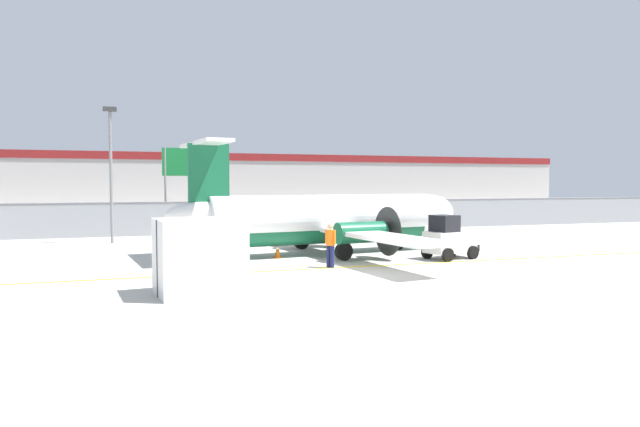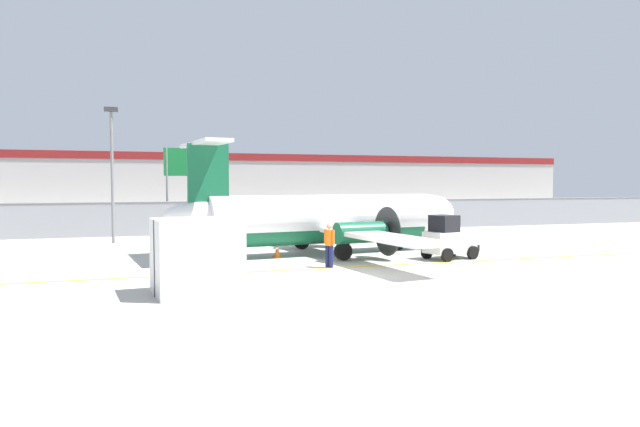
{
  "view_description": "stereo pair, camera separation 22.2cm",
  "coord_description": "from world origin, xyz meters",
  "px_view_note": "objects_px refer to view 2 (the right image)",
  "views": [
    {
      "loc": [
        -7.64,
        -18.25,
        3.23
      ],
      "look_at": [
        0.88,
        7.12,
        1.8
      ],
      "focal_mm": 32.0,
      "sensor_mm": 36.0,
      "label": 1
    },
    {
      "loc": [
        -7.43,
        -18.32,
        3.23
      ],
      "look_at": [
        0.88,
        7.12,
        1.8
      ],
      "focal_mm": 32.0,
      "sensor_mm": 36.0,
      "label": 2
    }
  ],
  "objects_px": {
    "parked_car_3": "(340,207)",
    "commuter_airplane": "(332,219)",
    "baggage_tug": "(449,239)",
    "traffic_cone_near_right": "(170,247)",
    "ground_crew_worker": "(329,243)",
    "traffic_cone_near_left": "(179,260)",
    "apron_light_pole": "(112,163)",
    "highway_sign": "(192,169)",
    "traffic_cone_far_left": "(277,251)",
    "parked_car_0": "(46,217)",
    "parked_car_1": "(182,215)",
    "parked_car_2": "(267,209)",
    "cargo_container": "(197,256)",
    "traffic_cone_far_right": "(198,249)"
  },
  "relations": [
    {
      "from": "baggage_tug",
      "to": "traffic_cone_near_right",
      "type": "relative_size",
      "value": 3.96
    },
    {
      "from": "apron_light_pole",
      "to": "parked_car_3",
      "type": "bearing_deg",
      "value": 45.0
    },
    {
      "from": "traffic_cone_far_right",
      "to": "parked_car_2",
      "type": "bearing_deg",
      "value": 70.42
    },
    {
      "from": "baggage_tug",
      "to": "parked_car_0",
      "type": "distance_m",
      "value": 28.63
    },
    {
      "from": "parked_car_2",
      "to": "parked_car_1",
      "type": "bearing_deg",
      "value": -145.16
    },
    {
      "from": "traffic_cone_far_left",
      "to": "commuter_airplane",
      "type": "bearing_deg",
      "value": 12.55
    },
    {
      "from": "commuter_airplane",
      "to": "cargo_container",
      "type": "height_order",
      "value": "commuter_airplane"
    },
    {
      "from": "highway_sign",
      "to": "parked_car_0",
      "type": "bearing_deg",
      "value": 151.27
    },
    {
      "from": "traffic_cone_near_left",
      "to": "traffic_cone_far_left",
      "type": "xyz_separation_m",
      "value": [
        4.26,
        1.81,
        0.0
      ]
    },
    {
      "from": "parked_car_2",
      "to": "traffic_cone_near_right",
      "type": "bearing_deg",
      "value": -119.49
    },
    {
      "from": "parked_car_1",
      "to": "apron_light_pole",
      "type": "xyz_separation_m",
      "value": [
        -4.47,
        -10.59,
        3.41
      ]
    },
    {
      "from": "ground_crew_worker",
      "to": "apron_light_pole",
      "type": "distance_m",
      "value": 14.9
    },
    {
      "from": "traffic_cone_far_left",
      "to": "parked_car_3",
      "type": "relative_size",
      "value": 0.15
    },
    {
      "from": "highway_sign",
      "to": "traffic_cone_near_left",
      "type": "bearing_deg",
      "value": -97.33
    },
    {
      "from": "commuter_airplane",
      "to": "parked_car_2",
      "type": "xyz_separation_m",
      "value": [
        2.85,
        25.74,
        -0.71
      ]
    },
    {
      "from": "traffic_cone_far_left",
      "to": "apron_light_pole",
      "type": "xyz_separation_m",
      "value": [
        -6.94,
        8.62,
        3.99
      ]
    },
    {
      "from": "traffic_cone_near_left",
      "to": "apron_light_pole",
      "type": "distance_m",
      "value": 11.49
    },
    {
      "from": "parked_car_0",
      "to": "parked_car_1",
      "type": "height_order",
      "value": "same"
    },
    {
      "from": "parked_car_0",
      "to": "parked_car_3",
      "type": "height_order",
      "value": "same"
    },
    {
      "from": "baggage_tug",
      "to": "parked_car_3",
      "type": "distance_m",
      "value": 32.47
    },
    {
      "from": "traffic_cone_near_right",
      "to": "parked_car_3",
      "type": "relative_size",
      "value": 0.15
    },
    {
      "from": "ground_crew_worker",
      "to": "cargo_container",
      "type": "bearing_deg",
      "value": -170.85
    },
    {
      "from": "parked_car_1",
      "to": "traffic_cone_near_right",
      "type": "bearing_deg",
      "value": 83.17
    },
    {
      "from": "ground_crew_worker",
      "to": "parked_car_3",
      "type": "distance_m",
      "value": 34.79
    },
    {
      "from": "parked_car_3",
      "to": "commuter_airplane",
      "type": "bearing_deg",
      "value": 75.99
    },
    {
      "from": "traffic_cone_near_left",
      "to": "parked_car_0",
      "type": "xyz_separation_m",
      "value": [
        -7.38,
        21.02,
        0.58
      ]
    },
    {
      "from": "parked_car_0",
      "to": "parked_car_2",
      "type": "distance_m",
      "value": 18.62
    },
    {
      "from": "parked_car_0",
      "to": "apron_light_pole",
      "type": "xyz_separation_m",
      "value": [
        4.69,
        -10.59,
        3.41
      ]
    },
    {
      "from": "baggage_tug",
      "to": "ground_crew_worker",
      "type": "distance_m",
      "value": 5.7
    },
    {
      "from": "commuter_airplane",
      "to": "traffic_cone_far_left",
      "type": "bearing_deg",
      "value": -174.31
    },
    {
      "from": "apron_light_pole",
      "to": "highway_sign",
      "type": "height_order",
      "value": "apron_light_pole"
    },
    {
      "from": "ground_crew_worker",
      "to": "parked_car_1",
      "type": "distance_m",
      "value": 22.9
    },
    {
      "from": "apron_light_pole",
      "to": "parked_car_0",
      "type": "bearing_deg",
      "value": 113.9
    },
    {
      "from": "ground_crew_worker",
      "to": "traffic_cone_near_left",
      "type": "xyz_separation_m",
      "value": [
        -5.47,
        1.58,
        -0.64
      ]
    },
    {
      "from": "commuter_airplane",
      "to": "parked_car_1",
      "type": "relative_size",
      "value": 3.82
    },
    {
      "from": "commuter_airplane",
      "to": "apron_light_pole",
      "type": "height_order",
      "value": "apron_light_pole"
    },
    {
      "from": "traffic_cone_far_left",
      "to": "parked_car_1",
      "type": "bearing_deg",
      "value": 97.33
    },
    {
      "from": "commuter_airplane",
      "to": "ground_crew_worker",
      "type": "xyz_separation_m",
      "value": [
        -1.5,
        -4.0,
        -0.65
      ]
    },
    {
      "from": "cargo_container",
      "to": "parked_car_0",
      "type": "relative_size",
      "value": 0.61
    },
    {
      "from": "traffic_cone_near_left",
      "to": "ground_crew_worker",
      "type": "bearing_deg",
      "value": -16.14
    },
    {
      "from": "baggage_tug",
      "to": "cargo_container",
      "type": "xyz_separation_m",
      "value": [
        -11.0,
        -4.42,
        0.24
      ]
    },
    {
      "from": "commuter_airplane",
      "to": "parked_car_3",
      "type": "height_order",
      "value": "commuter_airplane"
    },
    {
      "from": "apron_light_pole",
      "to": "traffic_cone_far_left",
      "type": "bearing_deg",
      "value": -51.16
    },
    {
      "from": "ground_crew_worker",
      "to": "commuter_airplane",
      "type": "bearing_deg",
      "value": 44.11
    },
    {
      "from": "traffic_cone_near_left",
      "to": "parked_car_0",
      "type": "height_order",
      "value": "parked_car_0"
    },
    {
      "from": "ground_crew_worker",
      "to": "baggage_tug",
      "type": "bearing_deg",
      "value": -17.75
    },
    {
      "from": "commuter_airplane",
      "to": "ground_crew_worker",
      "type": "height_order",
      "value": "commuter_airplane"
    },
    {
      "from": "parked_car_2",
      "to": "apron_light_pole",
      "type": "bearing_deg",
      "value": -131.98
    },
    {
      "from": "traffic_cone_near_right",
      "to": "parked_car_3",
      "type": "height_order",
      "value": "parked_car_3"
    },
    {
      "from": "apron_light_pole",
      "to": "commuter_airplane",
      "type": "bearing_deg",
      "value": -39.7
    }
  ]
}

